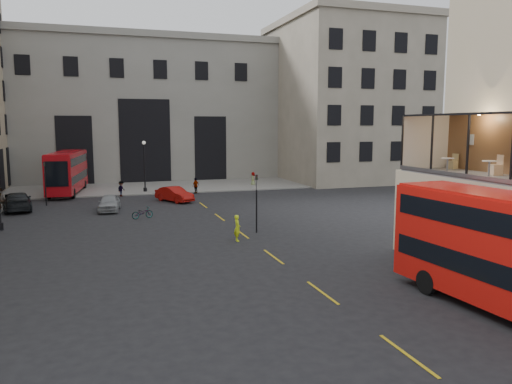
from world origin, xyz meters
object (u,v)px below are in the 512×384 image
object	(u,v)px
traffic_light_far	(45,178)
pedestrian_d	(253,179)
cafe_chair_c	(496,169)
pedestrian_c	(196,186)
cafe_table_far	(447,163)
traffic_light_near	(257,196)
car_b	(174,194)
pedestrian_b	(121,189)
bicycle	(142,213)
car_a	(109,203)
cafe_table_mid	(489,166)
cyclist	(237,228)
car_c	(17,201)
cafe_chair_d	(453,164)
street_lamp_b	(145,170)
bus_far	(67,170)
pedestrian_a	(1,200)

from	to	relation	value
traffic_light_far	pedestrian_d	bearing A→B (deg)	20.92
cafe_chair_c	pedestrian_d	bearing A→B (deg)	91.19
pedestrian_c	cafe_table_far	distance (m)	30.56
traffic_light_near	car_b	size ratio (longest dim) A/B	0.92
car_b	pedestrian_b	bearing A→B (deg)	102.28
traffic_light_near	pedestrian_d	xyz separation A→B (m)	(7.43, 24.19, -1.64)
bicycle	cafe_table_far	distance (m)	22.23
car_b	cafe_table_far	distance (m)	26.88
car_a	cafe_chair_c	bearing A→B (deg)	-46.67
cafe_table_mid	cyclist	bearing A→B (deg)	130.09
traffic_light_far	car_c	world-z (taller)	traffic_light_far
traffic_light_near	car_a	world-z (taller)	traffic_light_near
traffic_light_near	cafe_chair_c	size ratio (longest dim) A/B	3.93
bicycle	cafe_chair_d	xyz separation A→B (m)	(15.21, -15.30, 4.42)
street_lamp_b	bus_far	bearing A→B (deg)	167.89
traffic_light_far	cafe_table_mid	xyz separation A→B (m)	(20.95, -28.32, 2.69)
bus_far	pedestrian_b	size ratio (longest dim) A/B	7.15
pedestrian_c	cafe_chair_c	size ratio (longest dim) A/B	1.65
bicycle	cyclist	bearing A→B (deg)	-168.43
car_c	cafe_table_far	size ratio (longest dim) A/B	6.92
car_c	cyclist	bearing A→B (deg)	123.08
traffic_light_near	cafe_table_mid	bearing A→B (deg)	-60.58
traffic_light_far	cafe_chair_c	xyz separation A→B (m)	(22.17, -27.43, 2.47)
cafe_chair_c	cyclist	bearing A→B (deg)	136.35
car_a	bus_far	bearing A→B (deg)	113.75
car_c	cyclist	world-z (taller)	cyclist
cafe_chair_d	pedestrian_a	bearing A→B (deg)	139.92
pedestrian_c	cafe_chair_d	distance (m)	29.25
car_c	cafe_chair_c	distance (m)	35.37
traffic_light_far	pedestrian_b	xyz separation A→B (m)	(6.51, 3.84, -1.67)
cafe_chair_c	traffic_light_near	bearing A→B (deg)	125.55
pedestrian_a	traffic_light_near	bearing A→B (deg)	-28.27
car_c	cafe_table_far	distance (m)	33.24
bus_far	cyclist	bearing A→B (deg)	-67.22
pedestrian_a	cyclist	bearing A→B (deg)	-35.16
street_lamp_b	car_a	distance (m)	11.28
pedestrian_a	cafe_chair_c	xyz separation A→B (m)	(25.31, -25.15, 3.93)
traffic_light_near	pedestrian_c	bearing A→B (deg)	90.41
pedestrian_a	cafe_chair_c	world-z (taller)	cafe_chair_c
street_lamp_b	cafe_table_far	xyz separation A→B (m)	(11.76, -31.77, 2.70)
bus_far	cafe_chair_c	bearing A→B (deg)	-59.42
pedestrian_d	cafe_chair_c	bearing A→B (deg)	169.90
traffic_light_near	cafe_chair_d	distance (m)	11.95
pedestrian_a	cafe_table_mid	distance (m)	35.71
cafe_table_mid	pedestrian_b	bearing A→B (deg)	114.17
cafe_table_far	cafe_chair_d	bearing A→B (deg)	44.95
traffic_light_far	street_lamp_b	distance (m)	10.82
pedestrian_c	cafe_chair_d	bearing A→B (deg)	70.17
traffic_light_far	pedestrian_c	xyz separation A→B (m)	(13.86, 3.68, -1.63)
pedestrian_d	pedestrian_b	bearing A→B (deg)	94.96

